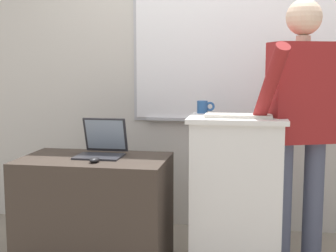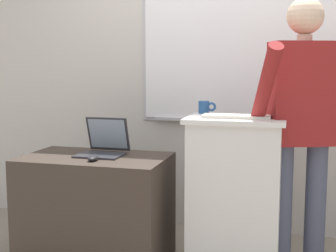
# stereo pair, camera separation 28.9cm
# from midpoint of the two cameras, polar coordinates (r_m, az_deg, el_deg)

# --- Properties ---
(back_wall) EXTENTS (6.40, 0.17, 3.00)m
(back_wall) POSITION_cam_midpoint_polar(r_m,az_deg,el_deg) (3.83, 3.02, 9.85)
(back_wall) COLOR beige
(back_wall) RESTS_ON ground_plane
(lectern_podium) EXTENTS (0.62, 0.47, 1.01)m
(lectern_podium) POSITION_cam_midpoint_polar(r_m,az_deg,el_deg) (3.08, 5.62, -8.14)
(lectern_podium) COLOR silver
(lectern_podium) RESTS_ON ground_plane
(side_desk) EXTENTS (0.97, 0.59, 0.73)m
(side_desk) POSITION_cam_midpoint_polar(r_m,az_deg,el_deg) (3.23, -11.46, -10.15)
(side_desk) COLOR #382D26
(side_desk) RESTS_ON ground_plane
(person_presenter) EXTENTS (0.58, 0.65, 1.74)m
(person_presenter) POSITION_cam_midpoint_polar(r_m,az_deg,el_deg) (3.04, 13.28, 1.14)
(person_presenter) COLOR #474C60
(person_presenter) RESTS_ON ground_plane
(laptop) EXTENTS (0.30, 0.31, 0.25)m
(laptop) POSITION_cam_midpoint_polar(r_m,az_deg,el_deg) (3.21, -10.54, -2.19)
(laptop) COLOR #28282D
(laptop) RESTS_ON side_desk
(wireless_keyboard) EXTENTS (0.42, 0.15, 0.02)m
(wireless_keyboard) POSITION_cam_midpoint_polar(r_m,az_deg,el_deg) (2.93, 5.79, 1.23)
(wireless_keyboard) COLOR beige
(wireless_keyboard) RESTS_ON lectern_podium
(computer_mouse_by_laptop) EXTENTS (0.06, 0.10, 0.03)m
(computer_mouse_by_laptop) POSITION_cam_midpoint_polar(r_m,az_deg,el_deg) (2.99, -11.71, -4.07)
(computer_mouse_by_laptop) COLOR black
(computer_mouse_by_laptop) RESTS_ON side_desk
(coffee_mug) EXTENTS (0.12, 0.07, 0.09)m
(coffee_mug) POSITION_cam_midpoint_polar(r_m,az_deg,el_deg) (3.18, 1.74, 2.33)
(coffee_mug) COLOR #234C84
(coffee_mug) RESTS_ON lectern_podium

